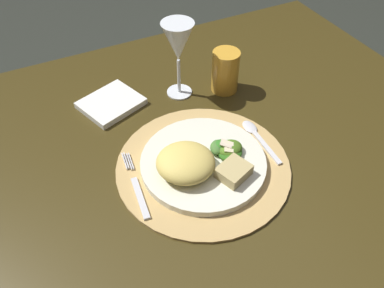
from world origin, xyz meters
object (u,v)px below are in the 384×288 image
(dining_table, at_px, (214,174))
(spoon, at_px, (255,134))
(dinner_plate, at_px, (203,162))
(amber_tumbler, at_px, (225,71))
(napkin, at_px, (111,103))
(fork, at_px, (137,188))
(wine_glass, at_px, (178,44))

(dining_table, height_order, spoon, spoon)
(dinner_plate, bearing_deg, amber_tumbler, 51.20)
(spoon, relative_size, amber_tumbler, 1.37)
(dining_table, relative_size, amber_tumbler, 10.66)
(dinner_plate, height_order, napkin, dinner_plate)
(dinner_plate, distance_m, fork, 0.14)
(amber_tumbler, bearing_deg, dinner_plate, -128.80)
(fork, bearing_deg, dinner_plate, -1.13)
(napkin, xyz_separation_m, amber_tumbler, (0.27, -0.06, 0.04))
(napkin, bearing_deg, spoon, -44.14)
(dining_table, bearing_deg, spoon, -36.28)
(dinner_plate, xyz_separation_m, napkin, (-0.10, 0.27, -0.01))
(dinner_plate, relative_size, wine_glass, 1.35)
(spoon, relative_size, wine_glass, 0.77)
(spoon, bearing_deg, dining_table, 143.72)
(dining_table, distance_m, spoon, 0.17)
(amber_tumbler, bearing_deg, napkin, 167.30)
(dinner_plate, relative_size, spoon, 1.76)
(spoon, bearing_deg, fork, -175.01)
(dining_table, distance_m, dinner_plate, 0.19)
(dinner_plate, relative_size, fork, 1.50)
(dinner_plate, height_order, fork, dinner_plate)
(dinner_plate, bearing_deg, wine_glass, 76.11)
(spoon, distance_m, napkin, 0.34)
(dinner_plate, distance_m, amber_tumbler, 0.27)
(napkin, bearing_deg, dining_table, -46.63)
(spoon, bearing_deg, dinner_plate, -169.06)
(amber_tumbler, bearing_deg, dining_table, -125.16)
(napkin, xyz_separation_m, wine_glass, (0.16, -0.03, 0.13))
(spoon, height_order, napkin, napkin)
(dinner_plate, distance_m, spoon, 0.14)
(dinner_plate, bearing_deg, napkin, 111.56)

